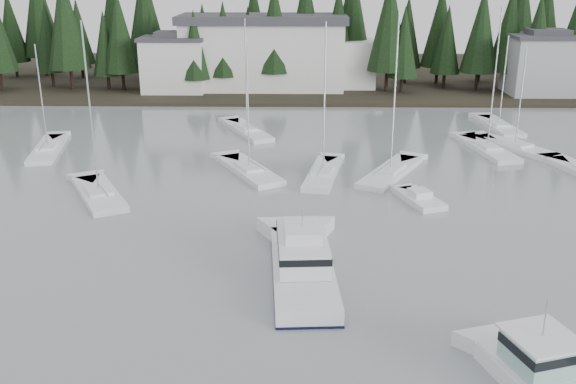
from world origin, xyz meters
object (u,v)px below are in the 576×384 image
object	(u,v)px
harbor_inn	(277,53)
sailboat_6	(498,127)
runabout_1	(419,200)
cabin_cruiser_center	(303,266)
sailboat_13	(323,175)
sailboat_12	(515,148)
sailboat_2	(487,150)
sailboat_10	(99,196)
sailboat_1	(48,151)
house_west	(174,63)
sailboat_11	(390,174)
sailboat_5	(249,172)
house_east_a	(544,63)
sailboat_8	(247,132)

from	to	relation	value
harbor_inn	sailboat_6	bearing A→B (deg)	-41.43
sailboat_6	runabout_1	world-z (taller)	sailboat_6
cabin_cruiser_center	sailboat_13	world-z (taller)	sailboat_13
sailboat_6	sailboat_12	xyz separation A→B (m)	(-1.01, -9.34, 0.00)
sailboat_2	runabout_1	distance (m)	18.29
sailboat_10	sailboat_1	bearing A→B (deg)	6.00
sailboat_10	sailboat_6	bearing A→B (deg)	-86.44
house_west	sailboat_11	world-z (taller)	sailboat_11
harbor_inn	sailboat_6	world-z (taller)	harbor_inn
sailboat_1	runabout_1	xyz separation A→B (m)	(35.85, -14.58, 0.08)
house_west	sailboat_10	world-z (taller)	sailboat_10
house_west	sailboat_13	size ratio (longest dim) A/B	0.67
harbor_inn	sailboat_10	bearing A→B (deg)	-104.92
sailboat_10	sailboat_12	bearing A→B (deg)	-96.52
cabin_cruiser_center	sailboat_12	distance (m)	37.43
sailboat_5	sailboat_13	size ratio (longest dim) A/B	0.87
house_east_a	sailboat_13	xyz separation A→B (m)	(-33.22, -38.72, -4.82)
sailboat_12	sailboat_1	bearing A→B (deg)	62.14
house_east_a	sailboat_2	bearing A→B (deg)	-118.01
cabin_cruiser_center	sailboat_2	bearing A→B (deg)	-37.07
sailboat_11	sailboat_5	bearing A→B (deg)	116.29
harbor_inn	sailboat_11	bearing A→B (deg)	-74.32
house_east_a	sailboat_5	world-z (taller)	sailboat_5
house_west	sailboat_2	size ratio (longest dim) A/B	0.64
sailboat_1	sailboat_11	distance (m)	35.24
sailboat_8	sailboat_6	bearing A→B (deg)	-109.34
house_west	sailboat_6	world-z (taller)	sailboat_6
house_east_a	sailboat_5	distance (m)	55.29
house_east_a	sailboat_12	world-z (taller)	sailboat_12
sailboat_6	sailboat_8	bearing A→B (deg)	90.54
house_west	house_east_a	size ratio (longest dim) A/B	0.90
sailboat_8	house_west	bearing A→B (deg)	3.63
house_east_a	sailboat_10	distance (m)	68.74
cabin_cruiser_center	runabout_1	world-z (taller)	cabin_cruiser_center
house_west	sailboat_5	bearing A→B (deg)	-70.22
sailboat_10	sailboat_2	bearing A→B (deg)	-96.03
sailboat_10	cabin_cruiser_center	bearing A→B (deg)	-158.64
sailboat_5	sailboat_13	distance (m)	6.87
sailboat_6	sailboat_13	distance (m)	28.70
sailboat_11	sailboat_6	bearing A→B (deg)	-11.58
cabin_cruiser_center	sailboat_13	size ratio (longest dim) A/B	0.84
sailboat_1	sailboat_10	bearing A→B (deg)	-156.79
sailboat_5	sailboat_10	xyz separation A→B (m)	(-11.99, -6.84, 0.02)
sailboat_5	sailboat_12	size ratio (longest dim) A/B	1.12
sailboat_8	sailboat_10	size ratio (longest dim) A/B	0.90
harbor_inn	sailboat_8	bearing A→B (deg)	-95.34
house_east_a	sailboat_11	xyz separation A→B (m)	(-27.02, -38.20, -4.82)
house_west	sailboat_10	xyz separation A→B (m)	(1.98, -45.68, -4.57)
house_west	sailboat_12	xyz separation A→B (m)	(41.23, -30.01, -4.60)
sailboat_13	house_east_a	bearing A→B (deg)	-30.47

